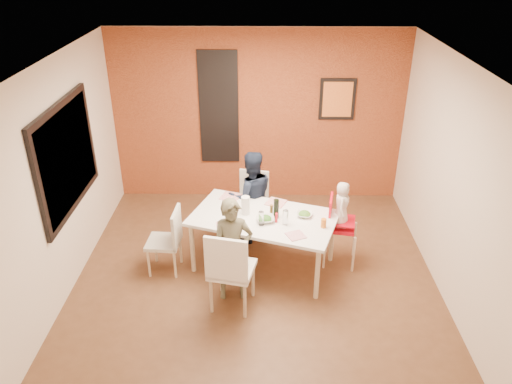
{
  "coord_description": "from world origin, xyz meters",
  "views": [
    {
      "loc": [
        0.09,
        -5.14,
        3.88
      ],
      "look_at": [
        0.0,
        0.3,
        1.05
      ],
      "focal_mm": 35.0,
      "sensor_mm": 36.0,
      "label": 1
    }
  ],
  "objects_px": {
    "chair_near": "(230,268)",
    "child_far": "(251,197)",
    "high_chair": "(338,224)",
    "dining_table": "(263,221)",
    "chair_far": "(253,199)",
    "chair_left": "(169,237)",
    "paper_towel_roll": "(245,205)",
    "toddler": "(342,205)",
    "wine_bottle": "(276,209)",
    "child_near": "(233,250)"
  },
  "relations": [
    {
      "from": "paper_towel_roll",
      "to": "dining_table",
      "type": "bearing_deg",
      "value": -16.68
    },
    {
      "from": "wine_bottle",
      "to": "dining_table",
      "type": "bearing_deg",
      "value": 170.58
    },
    {
      "from": "chair_far",
      "to": "chair_left",
      "type": "height_order",
      "value": "chair_far"
    },
    {
      "from": "chair_left",
      "to": "child_near",
      "type": "height_order",
      "value": "child_near"
    },
    {
      "from": "chair_near",
      "to": "toddler",
      "type": "bearing_deg",
      "value": -132.11
    },
    {
      "from": "chair_near",
      "to": "child_far",
      "type": "xyz_separation_m",
      "value": [
        0.2,
        1.51,
        0.09
      ]
    },
    {
      "from": "dining_table",
      "to": "chair_near",
      "type": "height_order",
      "value": "chair_near"
    },
    {
      "from": "chair_far",
      "to": "paper_towel_roll",
      "type": "distance_m",
      "value": 0.9
    },
    {
      "from": "chair_left",
      "to": "child_near",
      "type": "bearing_deg",
      "value": 62.43
    },
    {
      "from": "child_far",
      "to": "paper_towel_roll",
      "type": "bearing_deg",
      "value": 70.81
    },
    {
      "from": "dining_table",
      "to": "high_chair",
      "type": "xyz_separation_m",
      "value": [
        0.96,
        0.11,
        -0.1
      ]
    },
    {
      "from": "child_near",
      "to": "child_far",
      "type": "bearing_deg",
      "value": 74.57
    },
    {
      "from": "high_chair",
      "to": "child_far",
      "type": "relative_size",
      "value": 0.71
    },
    {
      "from": "chair_far",
      "to": "high_chair",
      "type": "bearing_deg",
      "value": -23.51
    },
    {
      "from": "chair_far",
      "to": "wine_bottle",
      "type": "relative_size",
      "value": 3.59
    },
    {
      "from": "dining_table",
      "to": "wine_bottle",
      "type": "distance_m",
      "value": 0.25
    },
    {
      "from": "chair_far",
      "to": "paper_towel_roll",
      "type": "xyz_separation_m",
      "value": [
        -0.07,
        -0.82,
        0.35
      ]
    },
    {
      "from": "paper_towel_roll",
      "to": "chair_left",
      "type": "bearing_deg",
      "value": -169.26
    },
    {
      "from": "chair_left",
      "to": "child_far",
      "type": "height_order",
      "value": "child_far"
    },
    {
      "from": "child_far",
      "to": "paper_towel_roll",
      "type": "xyz_separation_m",
      "value": [
        -0.05,
        -0.58,
        0.19
      ]
    },
    {
      "from": "toddler",
      "to": "wine_bottle",
      "type": "distance_m",
      "value": 0.83
    },
    {
      "from": "child_far",
      "to": "wine_bottle",
      "type": "distance_m",
      "value": 0.78
    },
    {
      "from": "toddler",
      "to": "paper_towel_roll",
      "type": "xyz_separation_m",
      "value": [
        -1.21,
        -0.04,
        -0.0
      ]
    },
    {
      "from": "chair_near",
      "to": "wine_bottle",
      "type": "xyz_separation_m",
      "value": [
        0.53,
        0.84,
        0.28
      ]
    },
    {
      "from": "chair_near",
      "to": "paper_towel_roll",
      "type": "height_order",
      "value": "chair_near"
    },
    {
      "from": "wine_bottle",
      "to": "paper_towel_roll",
      "type": "xyz_separation_m",
      "value": [
        -0.38,
        0.09,
        -0.01
      ]
    },
    {
      "from": "high_chair",
      "to": "child_far",
      "type": "xyz_separation_m",
      "value": [
        -1.13,
        0.54,
        0.1
      ]
    },
    {
      "from": "high_chair",
      "to": "child_near",
      "type": "distance_m",
      "value": 1.5
    },
    {
      "from": "chair_near",
      "to": "chair_left",
      "type": "relative_size",
      "value": 1.18
    },
    {
      "from": "chair_left",
      "to": "paper_towel_roll",
      "type": "xyz_separation_m",
      "value": [
        0.96,
        0.18,
        0.37
      ]
    },
    {
      "from": "dining_table",
      "to": "paper_towel_roll",
      "type": "relative_size",
      "value": 8.32
    },
    {
      "from": "dining_table",
      "to": "chair_far",
      "type": "xyz_separation_m",
      "value": [
        -0.16,
        0.89,
        -0.16
      ]
    },
    {
      "from": "chair_near",
      "to": "wine_bottle",
      "type": "height_order",
      "value": "chair_near"
    },
    {
      "from": "toddler",
      "to": "chair_near",
      "type": "bearing_deg",
      "value": 136.2
    },
    {
      "from": "chair_left",
      "to": "chair_far",
      "type": "bearing_deg",
      "value": 137.86
    },
    {
      "from": "chair_far",
      "to": "toddler",
      "type": "bearing_deg",
      "value": -23.23
    },
    {
      "from": "dining_table",
      "to": "chair_left",
      "type": "height_order",
      "value": "chair_left"
    },
    {
      "from": "chair_far",
      "to": "child_near",
      "type": "distance_m",
      "value": 1.52
    },
    {
      "from": "high_chair",
      "to": "dining_table",
      "type": "bearing_deg",
      "value": 107.05
    },
    {
      "from": "dining_table",
      "to": "high_chair",
      "type": "relative_size",
      "value": 2.1
    },
    {
      "from": "wine_bottle",
      "to": "child_near",
      "type": "bearing_deg",
      "value": -130.93
    },
    {
      "from": "child_far",
      "to": "toddler",
      "type": "distance_m",
      "value": 1.29
    },
    {
      "from": "chair_far",
      "to": "chair_left",
      "type": "relative_size",
      "value": 1.03
    },
    {
      "from": "child_near",
      "to": "high_chair",
      "type": "bearing_deg",
      "value": 21.56
    },
    {
      "from": "chair_far",
      "to": "high_chair",
      "type": "xyz_separation_m",
      "value": [
        1.11,
        -0.78,
        0.06
      ]
    },
    {
      "from": "chair_far",
      "to": "dining_table",
      "type": "bearing_deg",
      "value": -68.53
    },
    {
      "from": "chair_near",
      "to": "toddler",
      "type": "relative_size",
      "value": 1.71
    },
    {
      "from": "chair_left",
      "to": "child_near",
      "type": "distance_m",
      "value": 0.98
    },
    {
      "from": "high_chair",
      "to": "toddler",
      "type": "relative_size",
      "value": 1.56
    },
    {
      "from": "chair_left",
      "to": "high_chair",
      "type": "height_order",
      "value": "high_chair"
    }
  ]
}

